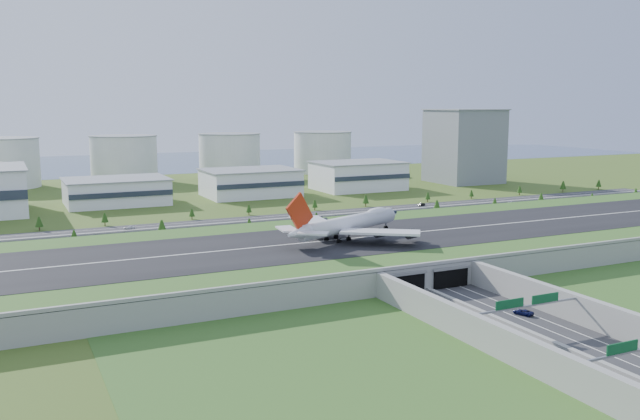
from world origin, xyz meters
name	(u,v)px	position (x,y,z in m)	size (l,w,h in m)	color
ground	(355,259)	(0.00, 0.00, 0.00)	(1200.00, 1200.00, 0.00)	#374E18
airfield_deck	(355,249)	(0.00, -0.09, 4.12)	(520.00, 100.00, 9.20)	gray
underpass_road	(539,325)	(0.00, -99.42, 3.43)	(38.80, 120.40, 8.00)	#28282B
sign_gantry_near	(527,307)	(0.00, -95.04, 6.95)	(38.70, 0.70, 9.80)	gray
north_expressway	(267,221)	(0.00, 95.00, 0.06)	(560.00, 36.00, 0.12)	#28282B
tree_row	(267,213)	(-0.75, 92.54, 4.51)	(505.28, 48.47, 8.33)	#3D2819
hangar_mid_a	(116,192)	(-60.00, 190.00, 7.50)	(58.00, 42.00, 15.00)	silver
hangar_mid_b	(250,183)	(25.00, 190.00, 8.50)	(58.00, 42.00, 17.00)	silver
hangar_mid_c	(358,176)	(105.00, 190.00, 9.50)	(58.00, 42.00, 19.00)	silver
office_tower	(464,146)	(200.00, 195.00, 27.50)	(46.00, 46.00, 55.00)	slate
fuel_tank_a	(3,163)	(-120.00, 310.00, 17.50)	(50.00, 50.00, 35.00)	silver
fuel_tank_b	(124,159)	(-35.00, 310.00, 17.50)	(50.00, 50.00, 35.00)	silver
fuel_tank_c	(230,156)	(50.00, 310.00, 17.50)	(50.00, 50.00, 35.00)	silver
fuel_tank_d	(323,152)	(135.00, 310.00, 17.50)	(50.00, 50.00, 35.00)	silver
bay_water	(132,163)	(0.00, 480.00, 0.03)	(1200.00, 260.00, 0.06)	#364968
boeing_747	(348,224)	(-2.57, 1.00, 13.95)	(63.47, 58.61, 20.98)	silver
car_0	(472,318)	(-6.78, -81.29, 0.82)	(1.65, 4.09, 1.40)	#B6B6BB
car_1	(588,381)	(-11.57, -126.73, 0.89)	(1.63, 4.67, 1.54)	silver
car_2	(523,312)	(9.65, -83.19, 0.93)	(2.68, 5.81, 1.62)	#0C103D
car_5	(422,205)	(100.94, 104.16, 0.98)	(1.82, 5.21, 1.72)	black
car_6	(511,202)	(155.22, 88.67, 0.87)	(2.50, 5.42, 1.51)	silver
car_7	(130,227)	(-67.78, 101.53, 0.94)	(2.31, 5.67, 1.65)	silver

